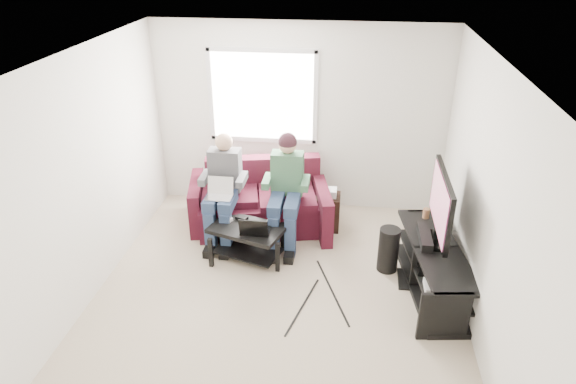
% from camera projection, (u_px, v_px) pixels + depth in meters
% --- Properties ---
extents(floor, '(4.50, 4.50, 0.00)m').
position_uv_depth(floor, '(276.00, 298.00, 5.62)').
color(floor, '#BFA895').
rests_on(floor, ground).
extents(ceiling, '(4.50, 4.50, 0.00)m').
position_uv_depth(ceiling, '(273.00, 60.00, 4.45)').
color(ceiling, white).
rests_on(ceiling, wall_back).
extents(wall_back, '(4.50, 0.00, 4.50)m').
position_uv_depth(wall_back, '(299.00, 119.00, 7.02)').
color(wall_back, silver).
rests_on(wall_back, floor).
extents(wall_front, '(4.50, 0.00, 4.50)m').
position_uv_depth(wall_front, '(219.00, 364.00, 3.05)').
color(wall_front, silver).
rests_on(wall_front, floor).
extents(wall_left, '(0.00, 4.50, 4.50)m').
position_uv_depth(wall_left, '(82.00, 182.00, 5.26)').
color(wall_left, silver).
rests_on(wall_left, floor).
extents(wall_right, '(0.00, 4.50, 4.50)m').
position_uv_depth(wall_right, '(485.00, 205.00, 4.81)').
color(wall_right, silver).
rests_on(wall_right, floor).
extents(window, '(1.48, 0.04, 1.28)m').
position_uv_depth(window, '(262.00, 97.00, 6.93)').
color(window, white).
rests_on(window, wall_back).
extents(sofa, '(2.04, 1.19, 0.88)m').
position_uv_depth(sofa, '(260.00, 204.00, 6.89)').
color(sofa, '#431020').
rests_on(sofa, floor).
extents(person_left, '(0.40, 0.71, 1.36)m').
position_uv_depth(person_left, '(223.00, 184.00, 6.45)').
color(person_left, navy).
rests_on(person_left, sofa).
extents(person_right, '(0.40, 0.71, 1.41)m').
position_uv_depth(person_right, '(286.00, 183.00, 6.35)').
color(person_right, navy).
rests_on(person_right, sofa).
extents(laptop_silver, '(0.38, 0.34, 0.24)m').
position_uv_depth(laptop_silver, '(219.00, 193.00, 6.28)').
color(laptop_silver, silver).
rests_on(laptop_silver, person_left).
extents(coffee_table, '(0.98, 0.76, 0.43)m').
position_uv_depth(coffee_table, '(247.00, 235.00, 6.19)').
color(coffee_table, black).
rests_on(coffee_table, floor).
extents(laptop_black, '(0.40, 0.34, 0.24)m').
position_uv_depth(laptop_black, '(255.00, 223.00, 6.00)').
color(laptop_black, black).
rests_on(laptop_black, coffee_table).
extents(controller_a, '(0.16, 0.14, 0.04)m').
position_uv_depth(controller_a, '(226.00, 219.00, 6.27)').
color(controller_a, silver).
rests_on(controller_a, coffee_table).
extents(controller_b, '(0.16, 0.13, 0.04)m').
position_uv_depth(controller_b, '(242.00, 218.00, 6.30)').
color(controller_b, black).
rests_on(controller_b, coffee_table).
extents(controller_c, '(0.16, 0.12, 0.04)m').
position_uv_depth(controller_c, '(274.00, 221.00, 6.23)').
color(controller_c, gray).
rests_on(controller_c, coffee_table).
extents(tv_stand, '(0.72, 1.73, 0.55)m').
position_uv_depth(tv_stand, '(433.00, 270.00, 5.68)').
color(tv_stand, black).
rests_on(tv_stand, floor).
extents(tv, '(0.12, 1.10, 0.81)m').
position_uv_depth(tv, '(441.00, 205.00, 5.42)').
color(tv, black).
rests_on(tv, tv_stand).
extents(soundbar, '(0.12, 0.50, 0.10)m').
position_uv_depth(soundbar, '(425.00, 237.00, 5.62)').
color(soundbar, black).
rests_on(soundbar, tv_stand).
extents(drink_cup, '(0.08, 0.08, 0.12)m').
position_uv_depth(drink_cup, '(426.00, 213.00, 6.07)').
color(drink_cup, '#956340').
rests_on(drink_cup, tv_stand).
extents(console_white, '(0.30, 0.22, 0.06)m').
position_uv_depth(console_white, '(439.00, 287.00, 5.29)').
color(console_white, silver).
rests_on(console_white, tv_stand).
extents(console_grey, '(0.34, 0.26, 0.08)m').
position_uv_depth(console_grey, '(431.00, 249.00, 5.90)').
color(console_grey, gray).
rests_on(console_grey, tv_stand).
extents(console_black, '(0.38, 0.30, 0.07)m').
position_uv_depth(console_black, '(435.00, 267.00, 5.60)').
color(console_black, black).
rests_on(console_black, tv_stand).
extents(subwoofer, '(0.24, 0.24, 0.55)m').
position_uv_depth(subwoofer, '(388.00, 250.00, 5.99)').
color(subwoofer, black).
rests_on(subwoofer, floor).
extents(keyboard_floor, '(0.14, 0.40, 0.02)m').
position_uv_depth(keyboard_floor, '(404.00, 279.00, 5.92)').
color(keyboard_floor, black).
rests_on(keyboard_floor, floor).
extents(end_table, '(0.32, 0.32, 0.58)m').
position_uv_depth(end_table, '(327.00, 210.00, 6.86)').
color(end_table, black).
rests_on(end_table, floor).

